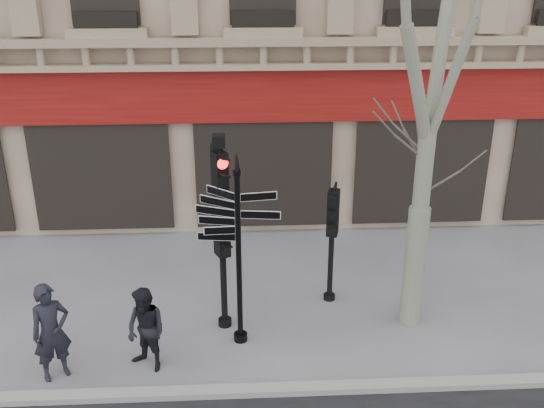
{
  "coord_description": "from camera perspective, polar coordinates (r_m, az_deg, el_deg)",
  "views": [
    {
      "loc": [
        -0.54,
        -9.41,
        6.63
      ],
      "look_at": [
        -0.01,
        0.6,
        2.54
      ],
      "focal_mm": 40.0,
      "sensor_mm": 36.0,
      "label": 1
    }
  ],
  "objects": [
    {
      "name": "pedestrian_b",
      "position": [
        10.7,
        -11.77,
        -11.54
      ],
      "size": [
        0.95,
        0.91,
        1.54
      ],
      "primitive_type": "imported",
      "rotation": [
        0.0,
        0.0,
        -0.62
      ],
      "color": "black",
      "rests_on": "ground"
    },
    {
      "name": "fingerpost",
      "position": [
        10.39,
        -3.23,
        -1.4
      ],
      "size": [
        1.93,
        1.93,
        3.68
      ],
      "rotation": [
        0.0,
        0.0,
        -0.3
      ],
      "color": "black",
      "rests_on": "ground"
    },
    {
      "name": "pedestrian_a",
      "position": [
        10.87,
        -20.06,
        -11.27
      ],
      "size": [
        0.76,
        0.7,
        1.75
      ],
      "primitive_type": "imported",
      "rotation": [
        0.0,
        0.0,
        0.57
      ],
      "color": "black",
      "rests_on": "ground"
    },
    {
      "name": "kerb",
      "position": [
        10.37,
        0.69,
        -17.08
      ],
      "size": [
        80.0,
        0.25,
        0.12
      ],
      "primitive_type": "cube",
      "color": "gray",
      "rests_on": "ground"
    },
    {
      "name": "ground",
      "position": [
        11.52,
        0.23,
        -12.9
      ],
      "size": [
        80.0,
        80.0,
        0.0
      ],
      "primitive_type": "plane",
      "color": "slate",
      "rests_on": "ground"
    },
    {
      "name": "traffic_signal_secondary",
      "position": [
        12.08,
        5.69,
        -1.93
      ],
      "size": [
        0.48,
        0.4,
        2.45
      ],
      "rotation": [
        0.0,
        0.0,
        -0.28
      ],
      "color": "black",
      "rests_on": "ground"
    },
    {
      "name": "traffic_signal_main",
      "position": [
        10.9,
        -4.81,
        -0.65
      ],
      "size": [
        0.51,
        0.45,
        3.81
      ],
      "rotation": [
        0.0,
        0.0,
        0.43
      ],
      "color": "black",
      "rests_on": "ground"
    }
  ]
}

